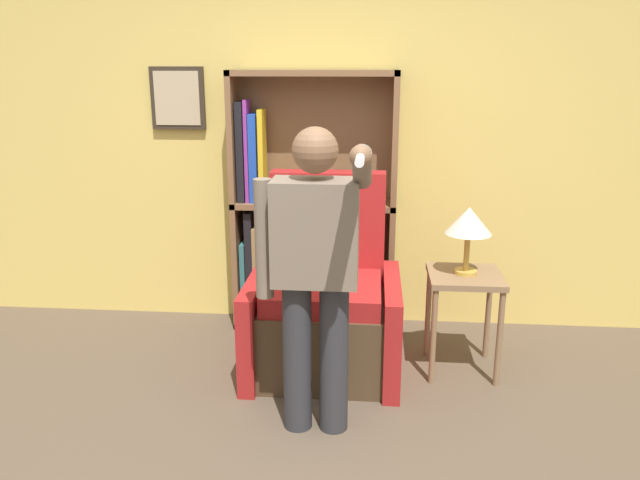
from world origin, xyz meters
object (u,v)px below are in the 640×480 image
Objects in this scene: armchair at (325,309)px; table_lamp at (469,223)px; bookcase at (296,209)px; person_standing at (315,266)px; side_table at (464,292)px.

armchair is 1.03m from table_lamp.
person_standing is at bearing -79.11° from bookcase.
person_standing is at bearing -138.90° from table_lamp.
bookcase reaches higher than armchair.
bookcase reaches higher than person_standing.
table_lamp is at bearing -29.66° from bookcase.
person_standing reaches higher than side_table.
armchair reaches higher than table_lamp.
bookcase is at bearing 111.67° from armchair.
bookcase is 4.41× the size of table_lamp.
side_table is (0.85, 0.74, -0.39)m from person_standing.
person_standing is 2.49× the size of side_table.
table_lamp is (1.11, -0.63, 0.08)m from bookcase.
side_table is (1.11, -0.63, -0.35)m from bookcase.
bookcase is 1.40m from person_standing.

